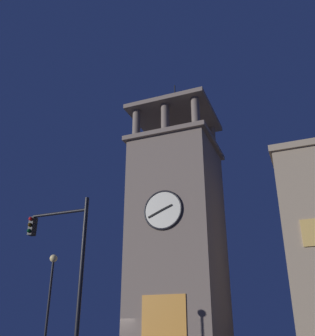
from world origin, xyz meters
name	(u,v)px	position (x,y,z in m)	size (l,w,h in m)	color
clocktower	(178,235)	(-3.38, -2.88, 8.91)	(7.20, 7.22, 23.61)	#75665B
traffic_signal_near	(65,258)	(-4.53, 13.82, 4.15)	(2.72, 0.41, 6.46)	black
street_lamp	(51,287)	(0.58, 7.75, 3.93)	(0.44, 0.44, 5.71)	black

